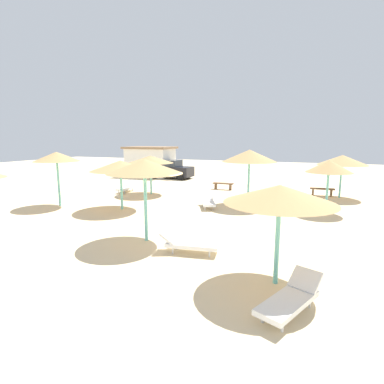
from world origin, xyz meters
The scene contains 18 objects.
ground_plane centered at (0.00, 0.00, 0.00)m, with size 80.00×80.00×0.00m, color beige.
parasol_0 centered at (1.98, 6.57, 2.74)m, with size 3.00×3.00×3.09m.
parasol_1 centered at (-0.32, -0.77, 2.70)m, with size 2.70×2.70×2.97m.
parasol_2 centered at (5.98, 6.23, 2.32)m, with size 2.24×2.24×2.64m.
parasol_3 centered at (4.45, -2.50, 2.33)m, with size 2.76×2.76×2.57m.
parasol_4 centered at (-4.74, 7.61, 2.32)m, with size 3.04×3.04×2.58m.
parasol_5 centered at (6.95, 10.78, 2.37)m, with size 3.02×3.02×2.68m.
parasol_7 centered at (-4.01, 3.13, 2.29)m, with size 3.14×3.14×2.57m.
parasol_8 centered at (-7.72, 2.61, 2.70)m, with size 2.45×2.45×2.98m.
lounger_0 centered at (0.05, 5.24, 0.32)m, with size 1.35×1.96×0.77m.
lounger_1 centered at (1.56, -1.34, 0.32)m, with size 1.97×0.90×0.69m.
lounger_2 centered at (4.37, 6.48, 0.33)m, with size 1.95×1.15×0.80m.
lounger_3 centered at (4.89, -3.75, 0.32)m, with size 1.35×1.99×0.72m.
lounger_4 centered at (-6.77, 7.76, 0.32)m, with size 0.83×1.93×0.75m.
bench_0 centered at (5.94, 11.19, 0.35)m, with size 1.50×0.41×0.49m.
bench_1 centered at (-0.74, 11.18, 0.35)m, with size 1.51×0.43×0.49m.
parked_car centered at (-7.02, 15.60, 0.82)m, with size 4.11×2.21×1.72m.
beach_cabana centered at (-9.61, 16.36, 1.48)m, with size 4.61×3.30×2.91m.
Camera 1 is at (5.09, -10.07, 3.67)m, focal length 28.36 mm.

